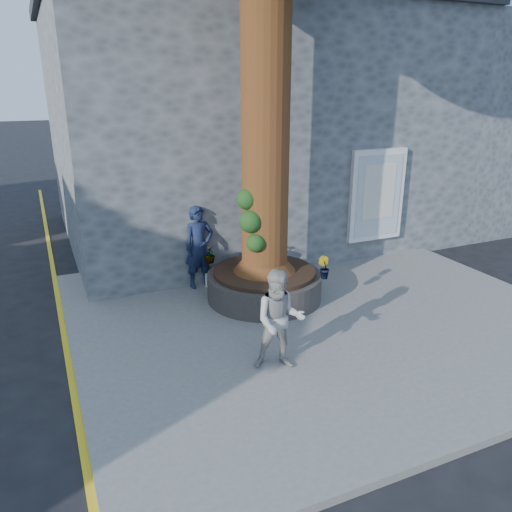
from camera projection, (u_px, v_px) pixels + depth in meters
name	position (u px, v px, depth m)	size (l,w,h in m)	color
ground	(271.00, 358.00, 8.17)	(120.00, 120.00, 0.00)	black
pavement	(319.00, 314.00, 9.59)	(9.00, 8.00, 0.12)	slate
yellow_line	(70.00, 368.00, 7.86)	(0.10, 30.00, 0.01)	yellow
stone_shop	(243.00, 123.00, 14.30)	(10.30, 8.30, 6.30)	#4D5053
neighbour_shop	(454.00, 121.00, 17.42)	(6.00, 8.00, 6.00)	#4D5053
planter	(264.00, 284.00, 10.07)	(2.30, 2.30, 0.60)	black
man	(199.00, 247.00, 10.46)	(0.64, 0.42, 1.76)	#16203D
woman	(280.00, 320.00, 7.44)	(0.77, 0.60, 1.58)	#A3A09C
shopping_bag	(210.00, 280.00, 10.68)	(0.20, 0.12, 0.28)	white
plant_a	(210.00, 255.00, 10.32)	(0.17, 0.12, 0.33)	gray
plant_b	(324.00, 268.00, 9.49)	(0.23, 0.23, 0.43)	gray
plant_c	(210.00, 254.00, 10.31)	(0.20, 0.20, 0.36)	gray
plant_d	(270.00, 247.00, 10.84)	(0.29, 0.26, 0.32)	gray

